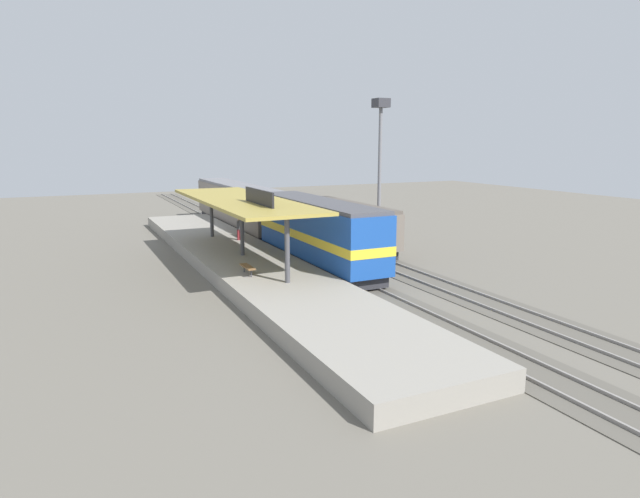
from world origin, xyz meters
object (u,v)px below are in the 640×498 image
object	(u,v)px
person_waiting	(239,228)
locomotive	(318,233)
platform_bench	(247,267)
freight_car	(346,225)
passenger_carriage_single	(238,206)
light_mast	(380,142)

from	to	relation	value
person_waiting	locomotive	bearing A→B (deg)	-68.16
platform_bench	person_waiting	size ratio (longest dim) A/B	0.99
platform_bench	person_waiting	bearing A→B (deg)	75.13
platform_bench	freight_car	distance (m)	13.21
passenger_carriage_single	person_waiting	world-z (taller)	passenger_carriage_single
locomotive	freight_car	world-z (taller)	locomotive
locomotive	light_mast	xyz separation A→B (m)	(7.80, 4.96, 5.99)
light_mast	person_waiting	world-z (taller)	light_mast
person_waiting	freight_car	bearing A→B (deg)	-21.82
passenger_carriage_single	person_waiting	bearing A→B (deg)	-106.77
freight_car	light_mast	distance (m)	7.19
freight_car	person_waiting	bearing A→B (deg)	158.18
platform_bench	passenger_carriage_single	size ratio (longest dim) A/B	0.08
passenger_carriage_single	locomotive	bearing A→B (deg)	-90.00
locomotive	person_waiting	distance (m)	8.34
locomotive	passenger_carriage_single	world-z (taller)	locomotive
passenger_carriage_single	person_waiting	size ratio (longest dim) A/B	11.70
locomotive	light_mast	size ratio (longest dim) A/B	1.23
passenger_carriage_single	person_waiting	distance (m)	10.74
locomotive	light_mast	world-z (taller)	light_mast
platform_bench	light_mast	world-z (taller)	light_mast
passenger_carriage_single	light_mast	size ratio (longest dim) A/B	1.71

